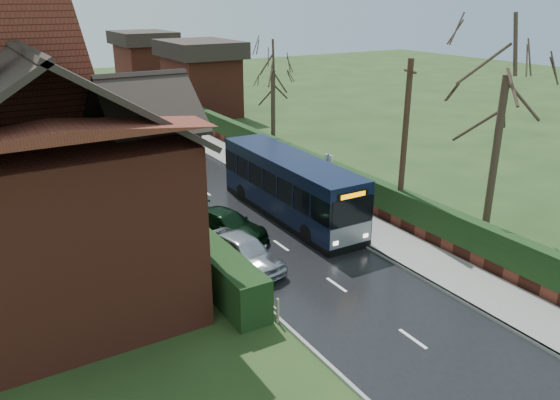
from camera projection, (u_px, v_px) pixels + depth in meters
ground at (307, 264)px, 21.93m from camera, size 140.00×140.00×0.00m
road at (206, 192)px, 29.95m from camera, size 6.00×100.00×0.02m
pavement at (272, 179)px, 31.99m from camera, size 2.50×100.00×0.14m
kerb_right at (254, 182)px, 31.41m from camera, size 0.12×100.00×0.14m
kerb_left at (152, 202)px, 28.47m from camera, size 0.12×100.00×0.10m
front_hedge at (169, 224)px, 23.78m from camera, size 1.20×16.00×1.60m
picket_fence at (186, 228)px, 24.26m from camera, size 0.10×16.00×0.90m
right_wall_hedge at (295, 160)px, 32.41m from camera, size 0.60×50.00×1.80m
brick_house at (39, 163)px, 20.01m from camera, size 9.30×14.60×10.30m
bus at (290, 187)px, 26.32m from camera, size 2.36×9.83×2.98m
car_silver at (244, 251)px, 21.48m from camera, size 2.21×4.21×1.36m
car_green at (227, 225)px, 24.16m from camera, size 2.97×4.53×1.22m
car_distant at (81, 91)px, 58.43m from camera, size 2.60×4.04×1.26m
bus_stop_sign at (328, 174)px, 26.54m from camera, size 0.13×0.46×3.02m
telegraph_pole at (404, 146)px, 24.20m from camera, size 0.37×0.97×7.68m
tree_right_near at (509, 63)px, 22.58m from camera, size 4.66×4.66×10.07m
tree_right_far at (273, 64)px, 35.65m from camera, size 4.12×4.12×7.96m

